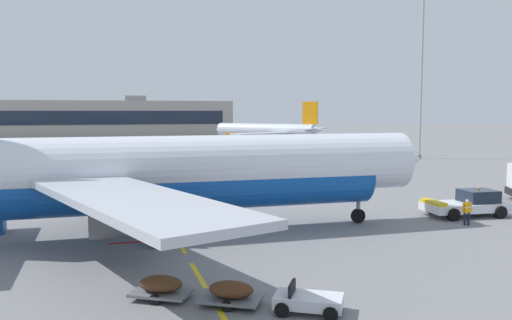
# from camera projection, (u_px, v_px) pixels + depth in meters

# --- Properties ---
(ground) EXTENTS (400.00, 400.00, 0.00)m
(ground) POSITION_uv_depth(u_px,v_px,m) (364.00, 185.00, 55.43)
(ground) COLOR slate
(apron_paint_markings) EXTENTS (8.00, 97.70, 0.01)m
(apron_paint_markings) POSITION_uv_depth(u_px,v_px,m) (152.00, 198.00, 47.32)
(apron_paint_markings) COLOR yellow
(apron_paint_markings) RESTS_ON ground
(airliner_foreground) EXTENTS (34.65, 34.63, 12.20)m
(airliner_foreground) POSITION_uv_depth(u_px,v_px,m) (177.00, 172.00, 32.88)
(airliner_foreground) COLOR silver
(airliner_foreground) RESTS_ON ground
(pushback_tug) EXTENTS (6.12, 3.40, 2.08)m
(pushback_tug) POSITION_uv_depth(u_px,v_px,m) (468.00, 204.00, 39.15)
(pushback_tug) COLOR silver
(pushback_tug) RESTS_ON ground
(airliner_mid_left) EXTENTS (22.17, 23.58, 9.55)m
(airliner_mid_left) POSITION_uv_depth(u_px,v_px,m) (267.00, 132.00, 116.11)
(airliner_mid_left) COLOR silver
(airliner_mid_left) RESTS_ON ground
(baggage_train) EXTENTS (8.18, 5.57, 1.14)m
(baggage_train) POSITION_uv_depth(u_px,v_px,m) (232.00, 293.00, 21.13)
(baggage_train) COLOR silver
(baggage_train) RESTS_ON ground
(ground_crew_worker) EXTENTS (0.71, 0.30, 1.77)m
(ground_crew_worker) POSITION_uv_depth(u_px,v_px,m) (467.00, 210.00, 35.87)
(ground_crew_worker) COLOR #191E38
(ground_crew_worker) RESTS_ON ground
(apron_light_mast_far) EXTENTS (1.80, 1.80, 30.43)m
(apron_light_mast_far) POSITION_uv_depth(u_px,v_px,m) (422.00, 43.00, 84.44)
(apron_light_mast_far) COLOR slate
(apron_light_mast_far) RESTS_ON ground
(terminal_satellite) EXTENTS (77.09, 21.38, 12.01)m
(terminal_satellite) POSITION_uv_depth(u_px,v_px,m) (95.00, 119.00, 153.39)
(terminal_satellite) COLOR #9E998E
(terminal_satellite) RESTS_ON ground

